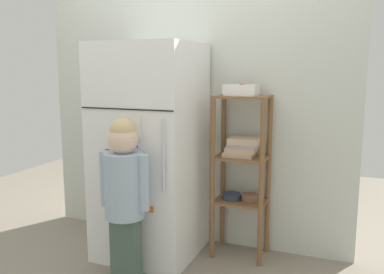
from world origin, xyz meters
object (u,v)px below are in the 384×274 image
object	(u,v)px
pantry_shelf_unit	(241,164)
refrigerator	(150,151)
fruit_bin	(243,90)
child_standing	(124,185)

from	to	relation	value
pantry_shelf_unit	refrigerator	bearing A→B (deg)	-163.28
refrigerator	pantry_shelf_unit	xyz separation A→B (m)	(0.64, 0.19, -0.08)
pantry_shelf_unit	fruit_bin	distance (m)	0.53
fruit_bin	refrigerator	bearing A→B (deg)	-162.04
child_standing	fruit_bin	xyz separation A→B (m)	(0.59, 0.67, 0.58)
child_standing	fruit_bin	size ratio (longest dim) A/B	4.69
fruit_bin	pantry_shelf_unit	bearing A→B (deg)	-82.83
pantry_shelf_unit	fruit_bin	xyz separation A→B (m)	(-0.00, 0.01, 0.53)
refrigerator	fruit_bin	world-z (taller)	refrigerator
pantry_shelf_unit	fruit_bin	world-z (taller)	fruit_bin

